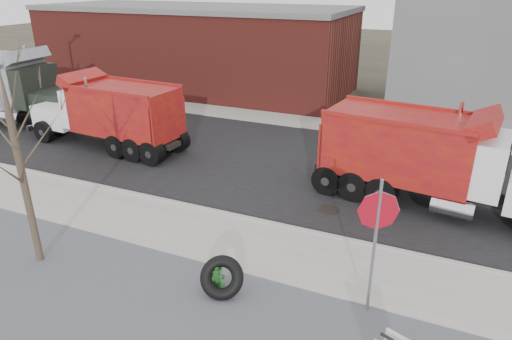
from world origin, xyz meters
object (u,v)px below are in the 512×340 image
at_px(fire_hydrant, 216,276).
at_px(dump_truck_red_b, 110,112).
at_px(dump_truck_red_a, 431,156).
at_px(truck_tire, 222,278).
at_px(dump_truck_grey, 6,85).
at_px(stop_sign, 377,226).

relative_size(fire_hydrant, dump_truck_red_b, 0.10).
bearing_deg(dump_truck_red_a, fire_hydrant, -114.33).
relative_size(fire_hydrant, dump_truck_red_a, 0.09).
bearing_deg(truck_tire, dump_truck_grey, 153.93).
xyz_separation_m(stop_sign, dump_truck_red_b, (-12.28, 6.22, -0.54)).
bearing_deg(fire_hydrant, truck_tire, -20.91).
distance_m(stop_sign, dump_truck_red_a, 6.04).
height_order(fire_hydrant, truck_tire, truck_tire).
xyz_separation_m(stop_sign, dump_truck_grey, (-19.67, 7.25, -0.26)).
bearing_deg(dump_truck_red_b, stop_sign, 156.50).
bearing_deg(stop_sign, truck_tire, -167.63).
relative_size(truck_tire, dump_truck_red_b, 0.16).
distance_m(dump_truck_red_a, dump_truck_red_b, 12.96).
relative_size(truck_tire, dump_truck_red_a, 0.15).
xyz_separation_m(fire_hydrant, stop_sign, (3.46, 0.68, 1.80)).
distance_m(fire_hydrant, dump_truck_red_a, 7.95).
bearing_deg(stop_sign, dump_truck_red_a, 82.14).
xyz_separation_m(truck_tire, stop_sign, (3.23, 0.79, 1.70)).
bearing_deg(truck_tire, dump_truck_red_a, 60.02).
height_order(truck_tire, dump_truck_grey, dump_truck_grey).
distance_m(fire_hydrant, truck_tire, 0.27).
height_order(fire_hydrant, dump_truck_red_a, dump_truck_red_a).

